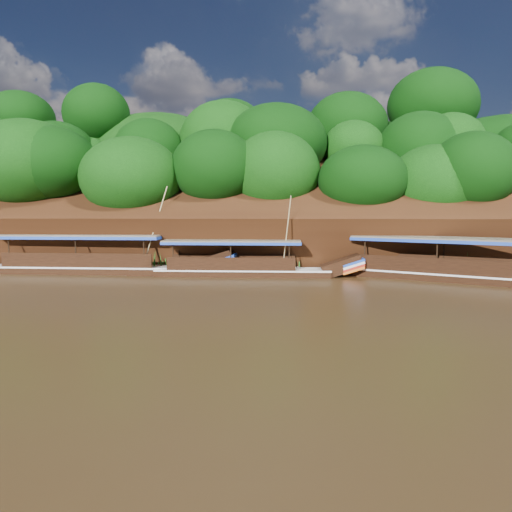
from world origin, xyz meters
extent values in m
plane|color=black|center=(0.00, 0.00, 0.00)|extent=(160.00, 160.00, 0.00)
cube|color=black|center=(0.00, 16.00, 3.50)|extent=(120.00, 16.12, 13.64)
cube|color=black|center=(0.00, 26.00, 0.00)|extent=(120.00, 24.00, 12.00)
ellipsoid|color=#0B440B|center=(-6.00, 15.00, 3.50)|extent=(18.00, 8.00, 6.40)
ellipsoid|color=#0B440B|center=(0.00, 23.00, 9.20)|extent=(24.00, 11.00, 8.40)
cube|color=black|center=(11.80, 6.55, 0.00)|extent=(13.23, 8.47, 0.96)
cube|color=silver|center=(11.80, 6.55, 0.46)|extent=(13.26, 8.53, 0.11)
cube|color=brown|center=(11.04, 6.94, 2.58)|extent=(10.76, 7.40, 0.13)
cube|color=#1A3FAC|center=(11.04, 6.94, 2.45)|extent=(10.76, 7.40, 0.19)
cube|color=black|center=(-1.32, 8.15, 0.00)|extent=(11.43, 2.11, 0.86)
cube|color=silver|center=(-1.32, 8.15, 0.41)|extent=(11.43, 2.17, 0.10)
cube|color=black|center=(5.10, 8.16, 0.67)|extent=(2.71, 1.57, 1.61)
cube|color=#1A3FAC|center=(5.82, 8.16, 0.95)|extent=(1.41, 1.64, 0.59)
cube|color=#B22213|center=(5.82, 8.16, 0.63)|extent=(1.41, 1.64, 0.59)
cube|color=brown|center=(-2.04, 8.15, 2.29)|extent=(8.95, 2.42, 0.11)
cube|color=#1A3FAC|center=(-2.04, 8.15, 2.18)|extent=(8.95, 2.42, 0.17)
cylinder|color=tan|center=(1.53, 7.58, 2.85)|extent=(0.57, 0.96, 4.75)
cube|color=black|center=(-11.54, 8.90, 0.00)|extent=(14.25, 2.69, 0.97)
cube|color=silver|center=(-11.54, 8.90, 0.46)|extent=(14.25, 2.76, 0.11)
cube|color=black|center=(-3.56, 8.72, 0.75)|extent=(3.38, 1.85, 1.91)
cube|color=#1A3FAC|center=(-2.67, 8.70, 1.08)|extent=(1.78, 1.88, 0.71)
cube|color=#B22213|center=(-2.67, 8.70, 0.71)|extent=(1.78, 1.88, 0.71)
cube|color=brown|center=(-12.43, 8.93, 2.59)|extent=(11.17, 2.98, 0.13)
cube|color=#1A3FAC|center=(-12.43, 8.93, 2.46)|extent=(11.17, 2.98, 0.19)
cylinder|color=tan|center=(-7.24, 8.59, 3.28)|extent=(1.42, 1.56, 5.27)
cone|color=#23701C|center=(-13.45, 10.04, 0.83)|extent=(1.50, 1.50, 1.65)
cone|color=#23701C|center=(-7.07, 9.15, 0.73)|extent=(1.50, 1.50, 1.47)
cone|color=#23701C|center=(2.05, 9.79, 0.91)|extent=(1.50, 1.50, 1.81)
cone|color=#23701C|center=(8.05, 9.91, 0.94)|extent=(1.50, 1.50, 1.88)
cone|color=#23701C|center=(13.03, 9.65, 0.77)|extent=(1.50, 1.50, 1.54)
camera|label=1|loc=(1.36, -24.35, 4.48)|focal=35.00mm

